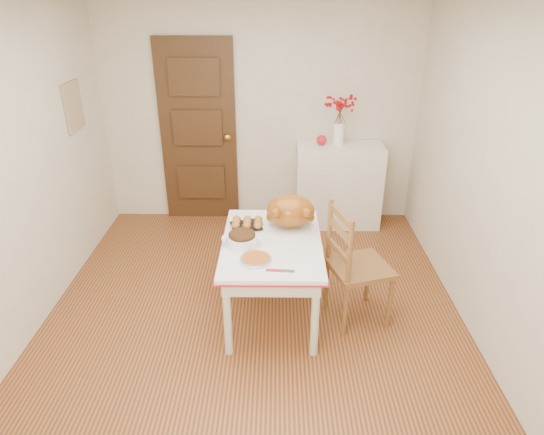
{
  "coord_description": "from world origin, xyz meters",
  "views": [
    {
      "loc": [
        0.19,
        -3.22,
        2.5
      ],
      "look_at": [
        0.15,
        0.11,
        0.88
      ],
      "focal_mm": 31.18,
      "sensor_mm": 36.0,
      "label": 1
    }
  ],
  "objects_px": {
    "turkey_platter": "(290,213)",
    "chair_oak": "(360,264)",
    "pumpkin_pie": "(256,258)",
    "sideboard": "(338,185)",
    "kitchen_table": "(272,278)"
  },
  "relations": [
    {
      "from": "chair_oak",
      "to": "pumpkin_pie",
      "type": "distance_m",
      "value": 0.89
    },
    {
      "from": "kitchen_table",
      "to": "pumpkin_pie",
      "type": "height_order",
      "value": "pumpkin_pie"
    },
    {
      "from": "sideboard",
      "to": "turkey_platter",
      "type": "xyz_separation_m",
      "value": [
        -0.59,
        -1.51,
        0.37
      ]
    },
    {
      "from": "chair_oak",
      "to": "sideboard",
      "type": "bearing_deg",
      "value": -17.91
    },
    {
      "from": "kitchen_table",
      "to": "chair_oak",
      "type": "relative_size",
      "value": 1.14
    },
    {
      "from": "chair_oak",
      "to": "pumpkin_pie",
      "type": "bearing_deg",
      "value": 91.2
    },
    {
      "from": "sideboard",
      "to": "kitchen_table",
      "type": "xyz_separation_m",
      "value": [
        -0.74,
        -1.72,
        -0.13
      ]
    },
    {
      "from": "turkey_platter",
      "to": "pumpkin_pie",
      "type": "height_order",
      "value": "turkey_platter"
    },
    {
      "from": "sideboard",
      "to": "pumpkin_pie",
      "type": "relative_size",
      "value": 4.18
    },
    {
      "from": "chair_oak",
      "to": "pumpkin_pie",
      "type": "relative_size",
      "value": 4.5
    },
    {
      "from": "chair_oak",
      "to": "turkey_platter",
      "type": "xyz_separation_m",
      "value": [
        -0.55,
        0.26,
        0.33
      ]
    },
    {
      "from": "turkey_platter",
      "to": "pumpkin_pie",
      "type": "bearing_deg",
      "value": -97.73
    },
    {
      "from": "turkey_platter",
      "to": "pumpkin_pie",
      "type": "distance_m",
      "value": 0.6
    },
    {
      "from": "turkey_platter",
      "to": "chair_oak",
      "type": "bearing_deg",
      "value": -5.87
    },
    {
      "from": "chair_oak",
      "to": "turkey_platter",
      "type": "relative_size",
      "value": 2.22
    }
  ]
}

